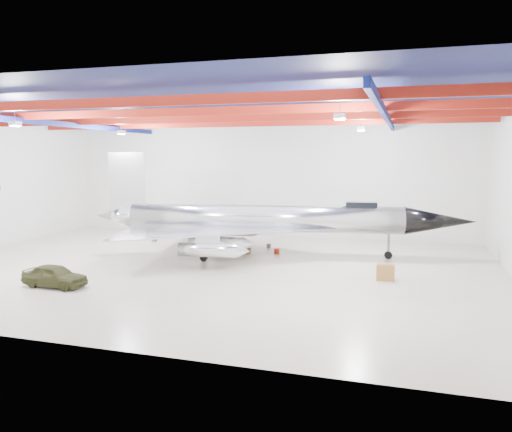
% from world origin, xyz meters
% --- Properties ---
extents(floor, '(40.00, 40.00, 0.00)m').
position_xyz_m(floor, '(0.00, 0.00, 0.00)').
color(floor, '#C1B799').
rests_on(floor, ground).
extents(wall_back, '(40.00, 0.00, 40.00)m').
position_xyz_m(wall_back, '(0.00, 15.00, 5.50)').
color(wall_back, silver).
rests_on(wall_back, floor).
extents(ceiling, '(40.00, 40.00, 0.00)m').
position_xyz_m(ceiling, '(0.00, 0.00, 11.00)').
color(ceiling, '#0A0F38').
rests_on(ceiling, wall_back).
extents(ceiling_structure, '(39.50, 29.50, 1.08)m').
position_xyz_m(ceiling_structure, '(0.00, 0.00, 10.32)').
color(ceiling_structure, maroon).
rests_on(ceiling_structure, ceiling).
extents(jet_aircraft, '(29.15, 19.21, 7.98)m').
position_xyz_m(jet_aircraft, '(2.88, 4.93, 2.62)').
color(jet_aircraft, silver).
rests_on(jet_aircraft, floor).
extents(jeep, '(4.00, 1.72, 1.35)m').
position_xyz_m(jeep, '(-6.41, -7.51, 0.67)').
color(jeep, '#38391C').
rests_on(jeep, floor).
extents(desk, '(1.13, 0.61, 1.01)m').
position_xyz_m(desk, '(12.26, -0.29, 0.50)').
color(desk, brown).
rests_on(desk, floor).
extents(toolbox_red, '(0.42, 0.35, 0.27)m').
position_xyz_m(toolbox_red, '(-0.27, 8.88, 0.14)').
color(toolbox_red, '#A51C10').
rests_on(toolbox_red, floor).
extents(engine_drum, '(0.56, 0.56, 0.45)m').
position_xyz_m(engine_drum, '(0.12, 4.34, 0.22)').
color(engine_drum, '#59595B').
rests_on(engine_drum, floor).
extents(parts_bin, '(0.71, 0.60, 0.44)m').
position_xyz_m(parts_bin, '(1.40, 5.28, 0.22)').
color(parts_bin, olive).
rests_on(parts_bin, floor).
extents(crate_small, '(0.41, 0.34, 0.26)m').
position_xyz_m(crate_small, '(-8.35, 8.28, 0.13)').
color(crate_small, '#59595B').
rests_on(crate_small, floor).
extents(tool_chest, '(0.47, 0.47, 0.41)m').
position_xyz_m(tool_chest, '(3.64, 6.08, 0.20)').
color(tool_chest, '#A51C10').
rests_on(tool_chest, floor).
extents(oil_barrel, '(0.63, 0.57, 0.36)m').
position_xyz_m(oil_barrel, '(-3.49, 5.31, 0.18)').
color(oil_barrel, olive).
rests_on(oil_barrel, floor).
extents(spares_box, '(0.50, 0.50, 0.35)m').
position_xyz_m(spares_box, '(2.36, 8.33, 0.18)').
color(spares_box, '#59595B').
rests_on(spares_box, floor).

